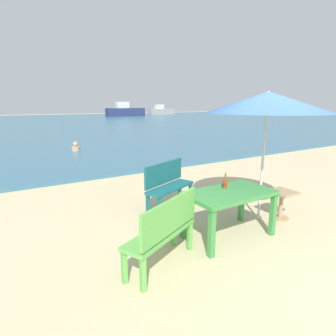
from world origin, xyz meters
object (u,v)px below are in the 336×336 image
(beer_bottle_amber, at_px, (225,183))
(side_table_wood, at_px, (281,201))
(bench_teal_center, at_px, (168,183))
(picnic_table_green, at_px, (230,198))
(patio_umbrella, at_px, (268,102))
(boat_cargo_ship, at_px, (125,111))
(bench_green_left, at_px, (165,228))
(swimmer_person, at_px, (76,147))
(boat_fishing_trawler, at_px, (161,111))

(beer_bottle_amber, height_order, side_table_wood, beer_bottle_amber)
(beer_bottle_amber, xyz_separation_m, bench_teal_center, (-0.24, 1.39, -0.31))
(picnic_table_green, height_order, bench_teal_center, bench_teal_center)
(patio_umbrella, bearing_deg, bench_teal_center, 130.15)
(side_table_wood, bearing_deg, boat_cargo_ship, 71.16)
(bench_green_left, height_order, swimmer_person, bench_green_left)
(picnic_table_green, bearing_deg, swimmer_person, 91.53)
(picnic_table_green, bearing_deg, bench_teal_center, 97.06)
(swimmer_person, bearing_deg, beer_bottle_amber, -88.13)
(picnic_table_green, xyz_separation_m, beer_bottle_amber, (0.05, 0.17, 0.20))
(picnic_table_green, bearing_deg, bench_green_left, -171.48)
(side_table_wood, xyz_separation_m, bench_teal_center, (-1.51, 1.55, 0.19))
(beer_bottle_amber, xyz_separation_m, boat_cargo_ship, (15.18, 40.62, 0.07))
(boat_cargo_ship, bearing_deg, picnic_table_green, -110.48)
(side_table_wood, xyz_separation_m, boat_cargo_ship, (13.92, 40.78, 0.58))
(boat_fishing_trawler, bearing_deg, bench_teal_center, -119.76)
(beer_bottle_amber, bearing_deg, side_table_wood, -7.29)
(swimmer_person, bearing_deg, bench_green_left, -96.39)
(bench_teal_center, distance_m, boat_cargo_ship, 42.16)
(picnic_table_green, relative_size, patio_umbrella, 0.61)
(swimmer_person, xyz_separation_m, boat_fishing_trawler, (24.51, 35.08, 0.53))
(bench_teal_center, xyz_separation_m, boat_fishing_trawler, (24.45, 42.77, 0.23))
(bench_teal_center, height_order, boat_cargo_ship, boat_cargo_ship)
(picnic_table_green, relative_size, beer_bottle_amber, 5.28)
(bench_green_left, bearing_deg, picnic_table_green, 8.52)
(bench_green_left, bearing_deg, boat_fishing_trawler, 60.14)
(side_table_wood, bearing_deg, beer_bottle_amber, 172.71)
(picnic_table_green, distance_m, swimmer_person, 9.26)
(patio_umbrella, height_order, boat_fishing_trawler, patio_umbrella)
(bench_teal_center, distance_m, boat_fishing_trawler, 49.27)
(picnic_table_green, height_order, patio_umbrella, patio_umbrella)
(swimmer_person, bearing_deg, side_table_wood, -80.40)
(beer_bottle_amber, distance_m, boat_cargo_ship, 43.37)
(boat_cargo_ship, bearing_deg, bench_teal_center, -111.46)
(boat_cargo_ship, bearing_deg, beer_bottle_amber, -110.50)
(patio_umbrella, relative_size, side_table_wood, 4.26)
(patio_umbrella, bearing_deg, bench_green_left, -170.13)
(bench_teal_center, bearing_deg, beer_bottle_amber, -80.16)
(bench_teal_center, bearing_deg, picnic_table_green, -82.94)
(swimmer_person, bearing_deg, picnic_table_green, -88.47)
(beer_bottle_amber, xyz_separation_m, patio_umbrella, (0.91, 0.03, 1.26))
(patio_umbrella, xyz_separation_m, bench_green_left, (-2.26, -0.39, -1.58))
(patio_umbrella, relative_size, bench_green_left, 1.86)
(bench_teal_center, height_order, boat_fishing_trawler, boat_fishing_trawler)
(picnic_table_green, relative_size, side_table_wood, 2.59)
(swimmer_person, relative_size, boat_fishing_trawler, 0.08)
(beer_bottle_amber, relative_size, boat_cargo_ship, 0.04)
(side_table_wood, bearing_deg, picnic_table_green, -179.80)
(picnic_table_green, distance_m, patio_umbrella, 1.76)
(side_table_wood, height_order, bench_green_left, bench_green_left)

